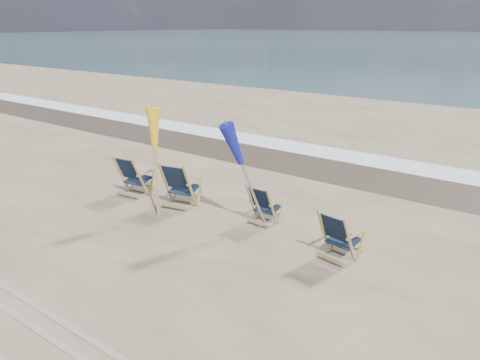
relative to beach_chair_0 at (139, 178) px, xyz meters
The scene contains 9 objects.
surf_foam 7.06m from the beach_chair_0, 67.94° to the left, with size 200.00×1.40×0.01m, color silver.
wet_sand_strip 5.70m from the beach_chair_0, 62.25° to the left, with size 200.00×2.60×0.00m, color #42362A.
tire_tracks 5.31m from the beach_chair_0, 59.98° to the right, with size 80.00×1.30×0.01m, color gray, non-canonical shape.
beach_chair_0 is the anchor object (origin of this frame).
beach_chair_1 1.45m from the beach_chair_0, ahead, with size 0.72×0.81×1.12m, color black, non-canonical shape.
beach_chair_2 3.44m from the beach_chair_0, ahead, with size 0.57×0.64×0.90m, color black, non-canonical shape.
beach_chair_3 5.34m from the beach_chair_0, ahead, with size 0.61×0.69×0.96m, color black, non-canonical shape.
umbrella_yellow 1.67m from the beach_chair_0, 21.39° to the right, with size 0.30×0.30×2.32m.
umbrella_blue 3.30m from the beach_chair_0, ahead, with size 0.30×0.30×2.34m.
Camera 1 is at (5.50, -5.19, 4.00)m, focal length 35.00 mm.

